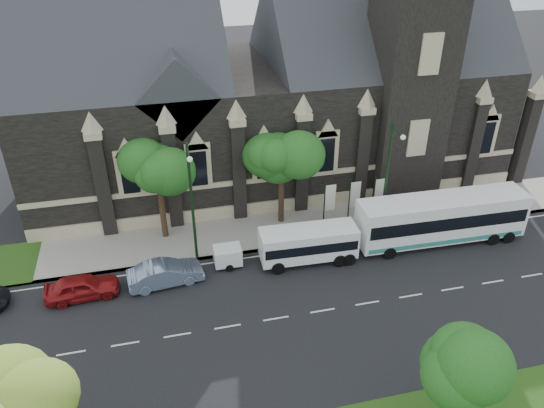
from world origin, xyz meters
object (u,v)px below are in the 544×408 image
object	(u,v)px
street_lamp_near	(388,175)
tour_coach	(441,218)
tree_walk_left	(160,168)
banner_flag_left	(328,201)
tree_walk_right	(284,154)
banner_flag_right	(377,194)
tree_park_near	(23,404)
car_far_red	(82,287)
banner_flag_center	(353,197)
tree_park_east	(461,361)
sedan	(165,273)
street_lamp_mid	(192,198)
shuttle_bus	(309,243)
box_trailer	(228,255)

from	to	relation	value
street_lamp_near	tour_coach	world-z (taller)	street_lamp_near
tree_walk_left	banner_flag_left	xyz separation A→B (m)	(12.08, -1.70, -3.35)
tree_walk_right	banner_flag_right	world-z (taller)	tree_walk_right
tree_park_near	car_far_red	bearing A→B (deg)	89.22
tree_park_near	car_far_red	size ratio (longest dim) A/B	1.85
tree_walk_left	banner_flag_center	distance (m)	14.58
tree_park_east	banner_flag_center	bearing A→B (deg)	83.43
street_lamp_near	banner_flag_center	xyz separation A→B (m)	(-1.71, 1.91, -2.73)
tree_park_near	tree_park_east	world-z (taller)	tree_park_near
tree_walk_left	banner_flag_center	size ratio (longest dim) A/B	1.91
banner_flag_center	sedan	bearing A→B (deg)	-164.70
street_lamp_mid	car_far_red	bearing A→B (deg)	-163.78
banner_flag_left	shuttle_bus	xyz separation A→B (m)	(-2.66, -3.79, -0.87)
banner_flag_center	banner_flag_right	world-z (taller)	same
street_lamp_mid	sedan	size ratio (longest dim) A/B	1.82
banner_flag_center	car_far_red	bearing A→B (deg)	-168.31
banner_flag_left	sedan	size ratio (longest dim) A/B	0.81
tour_coach	car_far_red	distance (m)	25.39
street_lamp_near	car_far_red	bearing A→B (deg)	-174.16
street_lamp_mid	box_trailer	xyz separation A→B (m)	(2.03, -1.10, -4.28)
tree_walk_right	banner_flag_left	distance (m)	4.92
street_lamp_mid	shuttle_bus	size ratio (longest dim) A/B	1.32
tree_park_near	tree_walk_right	bearing A→B (deg)	52.44
banner_flag_center	tour_coach	distance (m)	6.63
street_lamp_near	banner_flag_left	distance (m)	4.99
box_trailer	car_far_red	distance (m)	9.68
banner_flag_left	car_far_red	bearing A→B (deg)	-167.04
sedan	shuttle_bus	bearing A→B (deg)	-95.66
tree_walk_left	street_lamp_near	size ratio (longest dim) A/B	0.85
sedan	car_far_red	size ratio (longest dim) A/B	1.06
banner_flag_left	tour_coach	xyz separation A→B (m)	(7.48, -3.72, -0.39)
banner_flag_right	street_lamp_near	bearing A→B (deg)	-98.56
street_lamp_near	tree_park_near	bearing A→B (deg)	-143.92
car_far_red	street_lamp_mid	bearing A→B (deg)	-77.03
tree_park_east	tree_walk_left	size ratio (longest dim) A/B	0.82
tree_walk_right	street_lamp_mid	size ratio (longest dim) A/B	0.87
tree_park_near	tree_walk_left	size ratio (longest dim) A/B	1.12
banner_flag_right	tree_walk_right	bearing A→B (deg)	166.40
tree_park_near	box_trailer	bearing A→B (deg)	56.42
street_lamp_mid	box_trailer	world-z (taller)	street_lamp_mid
street_lamp_near	banner_flag_right	world-z (taller)	street_lamp_near
banner_flag_right	tour_coach	world-z (taller)	banner_flag_right
street_lamp_near	banner_flag_right	bearing A→B (deg)	81.44
tree_park_near	tree_walk_right	distance (m)	24.58
tree_park_near	box_trailer	world-z (taller)	tree_park_near
banner_flag_left	banner_flag_center	world-z (taller)	same
tree_park_east	box_trailer	xyz separation A→B (m)	(-8.15, 15.32, -3.79)
tree_park_east	tour_coach	xyz separation A→B (m)	(7.59, 14.61, -2.63)
shuttle_bus	tour_coach	bearing A→B (deg)	2.60
banner_flag_right	car_far_red	distance (m)	22.31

